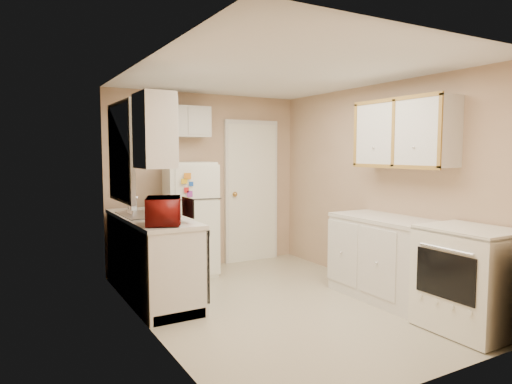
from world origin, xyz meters
TOP-DOWN VIEW (x-y plane):
  - floor at (0.00, 0.00)m, footprint 3.80×3.80m
  - ceiling at (0.00, 0.00)m, footprint 3.80×3.80m
  - wall_left at (-1.40, 0.00)m, footprint 3.80×3.80m
  - wall_right at (1.40, 0.00)m, footprint 3.80×3.80m
  - wall_back at (0.00, 1.90)m, footprint 2.80×2.80m
  - wall_front at (0.00, -1.90)m, footprint 2.80×2.80m
  - left_counter at (-1.10, 0.90)m, footprint 0.60×1.80m
  - dishwasher at (-0.81, 0.30)m, footprint 0.03×0.58m
  - sink at (-1.10, 1.05)m, footprint 0.54×0.74m
  - microwave at (-1.15, 0.29)m, footprint 0.54×0.41m
  - soap_bottle at (-1.15, 1.49)m, footprint 0.10×0.10m
  - window_blinds at (-1.36, 1.05)m, footprint 0.10×0.98m
  - upper_cabinet_left at (-1.25, 0.22)m, footprint 0.30×0.45m
  - refrigerator at (-0.38, 1.60)m, footprint 0.68×0.67m
  - cabinet_over_fridge at (-0.40, 1.75)m, footprint 0.70×0.30m
  - interior_door at (0.70, 1.86)m, footprint 0.86×0.06m
  - right_counter at (1.10, -0.80)m, footprint 0.60×2.00m
  - stove at (1.07, -1.45)m, footprint 0.63×0.78m
  - upper_cabinet_right at (1.25, -0.50)m, footprint 0.30×1.20m

SIDE VIEW (x-z plane):
  - floor at x=0.00m, z-range 0.00..0.00m
  - left_counter at x=-1.10m, z-range 0.00..0.90m
  - right_counter at x=1.10m, z-range 0.00..0.90m
  - stove at x=1.07m, z-range 0.00..0.95m
  - dishwasher at x=-0.81m, z-range 0.13..0.85m
  - refrigerator at x=-0.38m, z-range 0.00..1.47m
  - sink at x=-1.10m, z-range 0.78..0.94m
  - soap_bottle at x=-1.15m, z-range 0.91..1.09m
  - interior_door at x=0.70m, z-range -0.02..2.06m
  - microwave at x=-1.15m, z-range 0.89..1.21m
  - wall_left at x=-1.40m, z-range 1.20..1.20m
  - wall_right at x=1.40m, z-range 1.20..1.20m
  - wall_back at x=0.00m, z-range 1.20..1.20m
  - wall_front at x=0.00m, z-range 1.20..1.20m
  - window_blinds at x=-1.36m, z-range 1.06..2.14m
  - upper_cabinet_left at x=-1.25m, z-range 1.45..2.15m
  - upper_cabinet_right at x=1.25m, z-range 1.45..2.15m
  - cabinet_over_fridge at x=-0.40m, z-range 1.80..2.20m
  - ceiling at x=0.00m, z-range 2.40..2.40m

